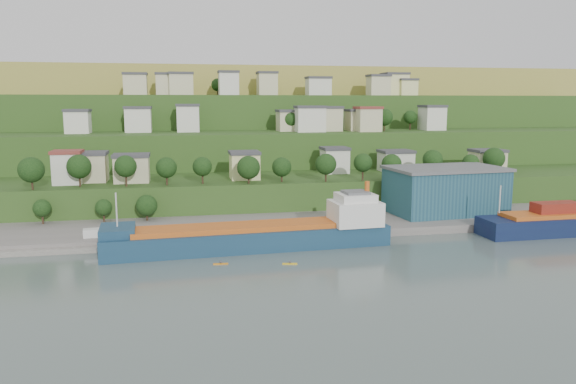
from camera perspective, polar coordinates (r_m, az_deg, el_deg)
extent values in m
plane|color=#4B5B56|center=(119.26, 3.42, -6.69)|extent=(500.00, 500.00, 0.00)
cube|color=slate|center=(150.95, 8.12, -3.38)|extent=(220.00, 26.00, 4.00)
cube|color=slate|center=(139.37, -21.62, -5.00)|extent=(40.00, 18.00, 2.40)
cube|color=#284719|center=(172.60, -1.24, -1.71)|extent=(260.00, 32.00, 20.00)
cube|color=#284719|center=(201.77, -2.71, -0.13)|extent=(280.00, 32.00, 44.00)
cube|color=#284719|center=(231.16, -3.80, 1.05)|extent=(300.00, 32.00, 70.00)
cube|color=olive|center=(304.15, -5.59, 2.98)|extent=(360.00, 120.00, 96.00)
cube|color=silver|center=(166.60, -21.45, 2.21)|extent=(7.43, 7.40, 8.43)
cube|color=brown|center=(166.15, -21.54, 3.81)|extent=(8.03, 8.00, 0.90)
cube|color=beige|center=(169.37, -19.37, 2.30)|extent=(8.78, 8.50, 7.66)
cube|color=#3F3F44|center=(168.95, -19.45, 3.74)|extent=(9.38, 9.10, 0.90)
cube|color=beige|center=(164.78, -15.58, 2.21)|extent=(9.54, 7.88, 7.13)
cube|color=#3F3F44|center=(164.36, -15.64, 3.60)|extent=(10.14, 8.48, 0.90)
cube|color=beige|center=(165.78, -4.44, 2.60)|extent=(8.25, 8.66, 7.33)
cube|color=#3F3F44|center=(165.36, -4.46, 4.01)|extent=(8.85, 9.26, 0.90)
cube|color=silver|center=(180.24, 4.76, 3.13)|extent=(7.82, 7.92, 7.39)
cube|color=#3F3F44|center=(179.85, 4.78, 4.44)|extent=(8.42, 8.52, 0.90)
cube|color=silver|center=(186.80, 10.89, 3.01)|extent=(9.93, 8.32, 6.10)
cube|color=#3F3F44|center=(186.47, 10.92, 4.08)|extent=(10.53, 8.92, 0.90)
cube|color=beige|center=(191.61, 19.58, 2.87)|extent=(9.58, 7.72, 6.60)
cube|color=#3F3F44|center=(191.27, 19.64, 3.99)|extent=(10.18, 8.32, 0.90)
cube|color=silver|center=(202.07, -20.56, 6.62)|extent=(7.71, 7.66, 7.23)
cube|color=#3F3F44|center=(201.98, -20.63, 7.77)|extent=(8.31, 8.26, 0.90)
cube|color=silver|center=(203.41, -14.96, 7.02)|extent=(8.74, 8.12, 8.08)
cube|color=#3F3F44|center=(203.32, -15.01, 8.29)|extent=(9.34, 8.72, 0.90)
cube|color=silver|center=(202.07, -10.14, 7.30)|extent=(7.68, 7.14, 8.91)
cube|color=#3F3F44|center=(201.98, -10.18, 8.69)|extent=(8.28, 7.74, 0.90)
cube|color=beige|center=(204.80, 0.14, 7.17)|extent=(8.47, 8.99, 6.82)
cube|color=#3F3F44|center=(204.70, 0.14, 8.25)|extent=(9.07, 9.59, 0.90)
cube|color=silver|center=(198.85, 2.25, 7.31)|extent=(9.93, 7.12, 8.31)
cube|color=#3F3F44|center=(198.76, 2.26, 8.64)|extent=(10.53, 7.72, 0.90)
cube|color=beige|center=(204.99, 4.30, 7.32)|extent=(7.59, 7.46, 8.08)
cube|color=#3F3F44|center=(204.90, 4.32, 8.57)|extent=(8.19, 8.06, 0.90)
cube|color=beige|center=(209.06, 7.36, 7.16)|extent=(9.75, 8.54, 7.00)
cube|color=#3F3F44|center=(208.97, 7.38, 8.24)|extent=(10.35, 9.14, 0.90)
cube|color=beige|center=(203.61, 8.10, 7.23)|extent=(8.15, 7.95, 7.99)
cube|color=brown|center=(203.52, 8.13, 8.48)|extent=(8.75, 8.55, 0.90)
cube|color=silver|center=(218.59, 14.42, 7.22)|extent=(7.72, 8.45, 8.44)
cube|color=#3F3F44|center=(218.50, 14.47, 8.44)|extent=(8.32, 9.05, 0.90)
cube|color=beige|center=(224.47, -15.24, 10.44)|extent=(8.54, 7.39, 7.55)
cube|color=#3F3F44|center=(224.63, -15.28, 11.51)|extent=(9.14, 7.99, 0.90)
cube|color=beige|center=(227.61, -12.22, 10.56)|extent=(8.14, 7.89, 7.80)
cube|color=#3F3F44|center=(227.78, -12.25, 11.65)|extent=(8.74, 8.49, 0.90)
cube|color=beige|center=(225.52, -10.80, 10.64)|extent=(9.05, 8.03, 7.95)
cube|color=#3F3F44|center=(225.69, -10.83, 11.76)|extent=(9.65, 8.63, 0.90)
cube|color=silver|center=(224.52, -6.06, 10.83)|extent=(7.51, 7.30, 8.57)
cube|color=#3F3F44|center=(224.71, -6.08, 12.04)|extent=(8.11, 7.90, 0.90)
cube|color=beige|center=(233.41, -2.14, 10.84)|extent=(7.61, 7.91, 8.77)
cube|color=#3F3F44|center=(233.60, -2.15, 12.02)|extent=(8.21, 8.51, 0.90)
cube|color=silver|center=(234.37, 3.10, 10.58)|extent=(9.44, 7.18, 6.80)
cube|color=#3F3F44|center=(234.50, 3.11, 11.52)|extent=(10.04, 7.78, 0.90)
cube|color=beige|center=(241.12, 9.16, 10.56)|extent=(8.48, 7.21, 7.83)
cube|color=#3F3F44|center=(241.28, 9.18, 11.60)|extent=(9.08, 7.81, 0.90)
cube|color=beige|center=(246.94, 10.78, 10.59)|extent=(9.67, 8.88, 8.78)
cube|color=#3F3F44|center=(247.12, 10.81, 11.71)|extent=(10.27, 9.48, 0.90)
cube|color=beige|center=(246.70, 11.90, 10.27)|extent=(7.36, 8.39, 6.29)
cube|color=#3F3F44|center=(246.81, 11.93, 11.10)|extent=(7.96, 8.99, 0.90)
cylinder|color=#382619|center=(159.19, -24.55, 0.81)|extent=(0.50, 0.50, 3.41)
sphere|color=black|center=(158.76, -24.63, 2.07)|extent=(6.60, 6.60, 6.60)
cylinder|color=#382619|center=(160.24, -20.39, 1.16)|extent=(0.50, 0.50, 3.66)
sphere|color=black|center=(159.82, -20.47, 2.44)|extent=(6.46, 6.46, 6.46)
cylinder|color=#382619|center=(156.79, -16.12, 1.25)|extent=(0.50, 0.50, 3.85)
sphere|color=black|center=(156.36, -16.18, 2.53)|extent=(5.88, 5.88, 5.88)
cylinder|color=#382619|center=(156.65, -12.21, 1.28)|extent=(0.50, 0.50, 3.25)
sphere|color=black|center=(156.26, -12.25, 2.44)|extent=(5.66, 5.66, 5.66)
cylinder|color=#382619|center=(157.36, -8.68, 1.44)|extent=(0.50, 0.50, 3.35)
sphere|color=black|center=(156.98, -8.70, 2.57)|extent=(5.34, 5.34, 5.34)
cylinder|color=#382619|center=(156.32, -4.02, 1.36)|extent=(0.50, 0.50, 2.74)
sphere|color=black|center=(155.92, -4.03, 2.50)|extent=(6.46, 6.46, 6.46)
cylinder|color=#382619|center=(159.34, -0.64, 1.53)|extent=(0.50, 0.50, 2.74)
sphere|color=black|center=(158.98, -0.65, 2.56)|extent=(5.51, 5.51, 5.51)
cylinder|color=#382619|center=(160.00, 3.86, 1.66)|extent=(0.50, 0.50, 3.39)
sphere|color=black|center=(159.60, 3.87, 2.85)|extent=(6.00, 6.00, 6.00)
cylinder|color=#382619|center=(163.28, 7.59, 1.81)|extent=(0.50, 0.50, 3.72)
sphere|color=black|center=(162.89, 7.62, 2.97)|extent=(5.35, 5.35, 5.35)
cylinder|color=#382619|center=(167.03, 10.45, 1.76)|extent=(0.50, 0.50, 2.91)
sphere|color=black|center=(166.67, 10.48, 2.81)|extent=(5.89, 5.89, 5.89)
cylinder|color=#382619|center=(173.07, 14.44, 2.02)|extent=(0.50, 0.50, 3.80)
sphere|color=black|center=(172.69, 14.48, 3.19)|extent=(5.98, 5.98, 5.98)
cylinder|color=#382619|center=(177.99, 18.02, 1.93)|extent=(0.50, 0.50, 3.07)
sphere|color=black|center=(177.67, 18.06, 2.87)|extent=(5.02, 5.02, 5.02)
cylinder|color=#382619|center=(182.17, 20.12, 2.08)|extent=(0.50, 0.50, 3.69)
sphere|color=black|center=(181.79, 20.18, 3.22)|extent=(6.61, 6.61, 6.61)
cylinder|color=#382619|center=(218.70, 12.29, 6.64)|extent=(0.50, 0.50, 3.44)
sphere|color=black|center=(218.60, 12.32, 7.45)|extent=(5.03, 5.03, 5.03)
cylinder|color=#382619|center=(233.51, -7.14, 10.05)|extent=(0.50, 0.50, 2.87)
sphere|color=black|center=(233.58, -7.16, 10.75)|extent=(5.24, 5.24, 5.24)
cylinder|color=#382619|center=(207.60, 9.74, 6.57)|extent=(0.50, 0.50, 3.29)
sphere|color=black|center=(207.49, 9.77, 7.50)|extent=(6.20, 6.20, 6.20)
cylinder|color=#382619|center=(201.92, 0.25, 6.58)|extent=(0.50, 0.50, 2.88)
sphere|color=black|center=(201.81, 0.25, 7.42)|extent=(5.60, 5.60, 5.60)
cube|color=#14324C|center=(125.97, -3.94, -5.19)|extent=(64.09, 13.46, 6.36)
cube|color=#C15719|center=(124.90, -4.79, -3.56)|extent=(47.65, 10.75, 1.09)
cube|color=#14324C|center=(124.81, -16.93, -3.77)|extent=(7.81, 10.38, 1.82)
cube|color=silver|center=(129.91, 6.84, -2.12)|extent=(11.39, 9.67, 5.45)
cube|color=silver|center=(129.25, 6.87, -0.54)|extent=(8.57, 7.71, 1.82)
cube|color=#595B5E|center=(129.06, 6.88, -0.02)|extent=(5.74, 5.74, 0.55)
cylinder|color=#C15719|center=(129.75, 8.04, 0.49)|extent=(1.15, 1.15, 2.73)
cylinder|color=silver|center=(123.90, -17.03, -1.72)|extent=(0.34, 0.34, 7.27)
cube|color=silver|center=(125.00, -15.64, -4.64)|extent=(13.27, 10.95, 0.23)
cylinder|color=silver|center=(145.03, 20.73, -0.70)|extent=(0.31, 0.31, 6.77)
cube|color=maroon|center=(154.12, 25.57, -1.41)|extent=(11.67, 4.99, 2.51)
cube|color=navy|center=(161.22, 15.66, 0.06)|extent=(31.34, 20.33, 12.00)
cube|color=#595B5E|center=(160.38, 15.76, 2.32)|extent=(32.41, 21.41, 0.80)
cube|color=silver|center=(135.82, -18.86, -4.09)|extent=(6.04, 3.05, 2.71)
cube|color=silver|center=(136.35, -17.25, -4.36)|extent=(4.52, 3.14, 0.85)
cube|color=orange|center=(115.18, -6.85, -7.25)|extent=(3.06, 0.72, 0.23)
sphere|color=#3F3F44|center=(115.07, -6.86, -7.07)|extent=(0.53, 0.53, 0.53)
cube|color=yellow|center=(114.43, 0.19, -7.30)|extent=(3.06, 1.09, 0.23)
sphere|color=#3F3F44|center=(114.33, 0.19, -7.12)|extent=(0.53, 0.53, 0.53)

